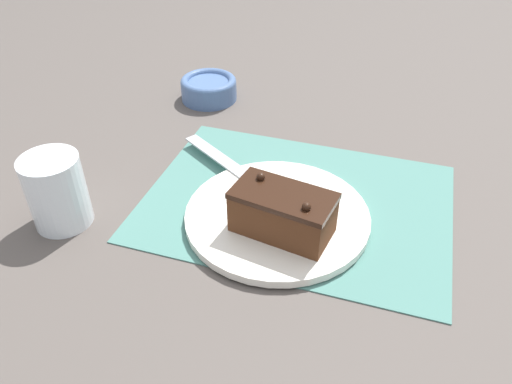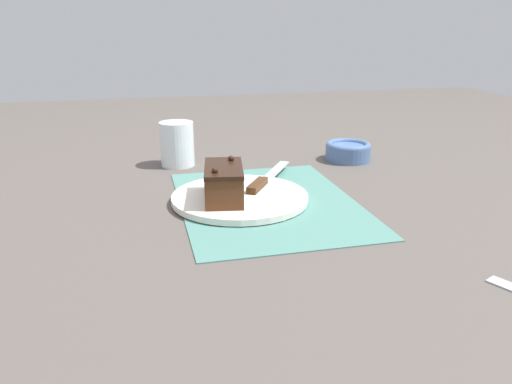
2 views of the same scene
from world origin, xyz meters
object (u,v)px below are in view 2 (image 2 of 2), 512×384
object	(u,v)px
chocolate_cake	(224,182)
serving_knife	(264,180)
cake_plate	(240,197)
small_bowl	(348,151)
drinking_glass	(177,144)

from	to	relation	value
chocolate_cake	serving_knife	xyz separation A→B (m)	(-0.08, 0.10, -0.03)
cake_plate	small_bowl	size ratio (longest dim) A/B	2.35
cake_plate	drinking_glass	size ratio (longest dim) A/B	2.49
chocolate_cake	drinking_glass	distance (m)	0.32
chocolate_cake	serving_knife	size ratio (longest dim) A/B	0.66
chocolate_cake	small_bowl	size ratio (longest dim) A/B	1.28
serving_knife	drinking_glass	size ratio (longest dim) A/B	2.06
serving_knife	drinking_glass	distance (m)	0.29
cake_plate	serving_knife	world-z (taller)	serving_knife
chocolate_cake	drinking_glass	world-z (taller)	drinking_glass
serving_knife	cake_plate	bearing A→B (deg)	-103.42
chocolate_cake	drinking_glass	size ratio (longest dim) A/B	1.35
cake_plate	serving_knife	distance (m)	0.09
serving_knife	chocolate_cake	bearing A→B (deg)	-109.39
drinking_glass	small_bowl	distance (m)	0.43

